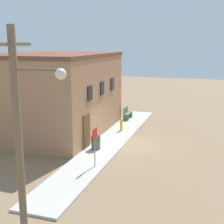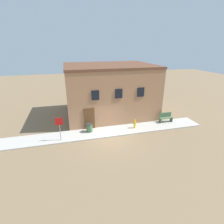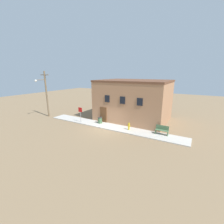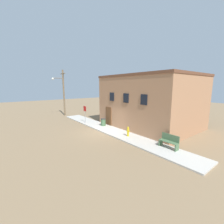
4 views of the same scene
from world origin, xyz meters
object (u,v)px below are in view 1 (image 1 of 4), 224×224
Objects in this scene: stop_sign at (95,140)px; utility_pole at (22,132)px; trash_bin at (96,142)px; fire_hydrant at (121,125)px; bench at (127,113)px.

stop_sign is 6.97m from utility_pole.
trash_bin is (2.57, 0.94, -1.01)m from stop_sign.
trash_bin is at bearing 175.76° from fire_hydrant.
fire_hydrant is 13.93m from utility_pole.
utility_pole is (-17.21, -1.39, 3.23)m from bench.
bench is at bearing 8.68° from fire_hydrant.
stop_sign is at bearing -159.97° from trash_bin.
utility_pole is (-6.59, -0.21, 2.28)m from stop_sign.
stop_sign is (-6.94, -0.61, 0.98)m from fire_hydrant.
bench reaches higher than trash_bin.
stop_sign is 2.53× the size of trash_bin.
bench is 17.57m from utility_pole.
stop_sign is at bearing -173.69° from bench.
fire_hydrant is 4.38m from trash_bin.
trash_bin is (-4.37, 0.32, -0.03)m from fire_hydrant.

